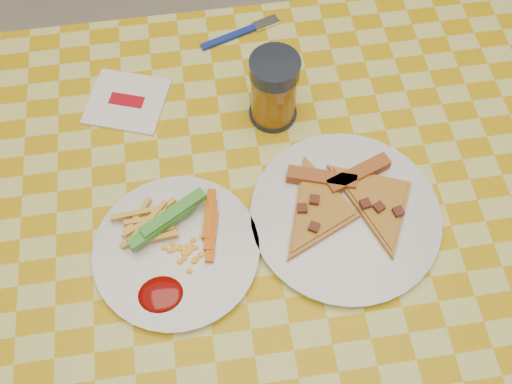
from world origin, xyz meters
TOP-DOWN VIEW (x-y plane):
  - ground at (0.00, 0.00)m, footprint 8.00×8.00m
  - table at (0.00, 0.00)m, footprint 1.28×0.88m
  - plate_left at (-0.14, -0.02)m, footprint 0.30×0.30m
  - plate_right at (0.11, 0.00)m, footprint 0.28×0.28m
  - fries_veggies at (-0.15, -0.00)m, footprint 0.18×0.17m
  - pizza_slices at (0.11, 0.01)m, footprint 0.27×0.23m
  - drink_glass at (0.03, 0.20)m, footprint 0.08×0.08m
  - napkin at (-0.20, 0.25)m, footprint 0.15×0.15m
  - fork at (0.01, 0.37)m, footprint 0.14×0.06m

SIDE VIEW (x-z plane):
  - ground at x=0.00m, z-range 0.00..0.00m
  - table at x=0.00m, z-range 0.30..1.06m
  - napkin at x=-0.20m, z-range 0.76..0.76m
  - fork at x=0.01m, z-range 0.76..0.76m
  - plate_left at x=-0.14m, z-range 0.76..0.77m
  - plate_right at x=0.11m, z-range 0.76..0.77m
  - pizza_slices at x=0.11m, z-range 0.76..0.79m
  - fries_veggies at x=-0.15m, z-range 0.76..0.80m
  - drink_glass at x=0.03m, z-range 0.75..0.88m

